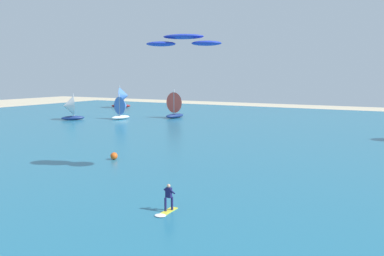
{
  "coord_description": "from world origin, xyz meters",
  "views": [
    {
      "loc": [
        11.94,
        -3.36,
        8.17
      ],
      "look_at": [
        -0.2,
        18.24,
        4.93
      ],
      "focal_mm": 37.75,
      "sensor_mm": 36.0,
      "label": 1
    }
  ],
  "objects_px": {
    "sailboat_heeled_over": "(123,108)",
    "marker_buoy": "(114,156)",
    "kitesurfer": "(167,202)",
    "sailboat_near_shore": "(69,108)",
    "sailboat_mid_left": "(123,97)",
    "sailboat_mid_right": "(177,105)",
    "kite": "(184,41)"
  },
  "relations": [
    {
      "from": "kite",
      "to": "marker_buoy",
      "type": "relative_size",
      "value": 9.36
    },
    {
      "from": "kite",
      "to": "sailboat_mid_left",
      "type": "relative_size",
      "value": 1.15
    },
    {
      "from": "sailboat_heeled_over",
      "to": "marker_buoy",
      "type": "distance_m",
      "value": 36.69
    },
    {
      "from": "kite",
      "to": "sailboat_heeled_over",
      "type": "xyz_separation_m",
      "value": [
        -30.83,
        30.08,
        -8.69
      ]
    },
    {
      "from": "sailboat_near_shore",
      "to": "sailboat_mid_left",
      "type": "relative_size",
      "value": 0.86
    },
    {
      "from": "kitesurfer",
      "to": "sailboat_mid_right",
      "type": "distance_m",
      "value": 53.75
    },
    {
      "from": "sailboat_near_shore",
      "to": "marker_buoy",
      "type": "bearing_deg",
      "value": -37.61
    },
    {
      "from": "sailboat_mid_left",
      "to": "marker_buoy",
      "type": "bearing_deg",
      "value": -51.92
    },
    {
      "from": "kite",
      "to": "sailboat_heeled_over",
      "type": "height_order",
      "value": "kite"
    },
    {
      "from": "sailboat_mid_right",
      "to": "sailboat_mid_left",
      "type": "xyz_separation_m",
      "value": [
        -24.36,
        14.09,
        0.07
      ]
    },
    {
      "from": "sailboat_heeled_over",
      "to": "kite",
      "type": "bearing_deg",
      "value": -44.29
    },
    {
      "from": "sailboat_near_shore",
      "to": "kite",
      "type": "bearing_deg",
      "value": -32.12
    },
    {
      "from": "kitesurfer",
      "to": "sailboat_near_shore",
      "type": "distance_m",
      "value": 53.8
    },
    {
      "from": "kitesurfer",
      "to": "sailboat_heeled_over",
      "type": "bearing_deg",
      "value": 131.8
    },
    {
      "from": "sailboat_mid_right",
      "to": "sailboat_heeled_over",
      "type": "bearing_deg",
      "value": -137.46
    },
    {
      "from": "sailboat_mid_right",
      "to": "sailboat_heeled_over",
      "type": "xyz_separation_m",
      "value": [
        -7.54,
        -6.92,
        -0.38
      ]
    },
    {
      "from": "sailboat_mid_right",
      "to": "sailboat_mid_left",
      "type": "bearing_deg",
      "value": 149.95
    },
    {
      "from": "kite",
      "to": "kitesurfer",
      "type": "bearing_deg",
      "value": -65.17
    },
    {
      "from": "sailboat_near_shore",
      "to": "sailboat_mid_left",
      "type": "xyz_separation_m",
      "value": [
        -9.49,
        27.14,
        0.37
      ]
    },
    {
      "from": "sailboat_near_shore",
      "to": "sailboat_heeled_over",
      "type": "height_order",
      "value": "sailboat_near_shore"
    },
    {
      "from": "sailboat_mid_right",
      "to": "marker_buoy",
      "type": "height_order",
      "value": "sailboat_mid_right"
    },
    {
      "from": "kitesurfer",
      "to": "marker_buoy",
      "type": "bearing_deg",
      "value": 141.18
    },
    {
      "from": "kitesurfer",
      "to": "sailboat_near_shore",
      "type": "relative_size",
      "value": 0.4
    },
    {
      "from": "kitesurfer",
      "to": "marker_buoy",
      "type": "relative_size",
      "value": 2.84
    },
    {
      "from": "kitesurfer",
      "to": "sailboat_mid_left",
      "type": "bearing_deg",
      "value": 130.74
    },
    {
      "from": "sailboat_near_shore",
      "to": "marker_buoy",
      "type": "xyz_separation_m",
      "value": [
        29.71,
        -22.89,
        -1.88
      ]
    },
    {
      "from": "sailboat_near_shore",
      "to": "marker_buoy",
      "type": "distance_m",
      "value": 37.55
    },
    {
      "from": "kite",
      "to": "sailboat_mid_left",
      "type": "xyz_separation_m",
      "value": [
        -47.65,
        51.1,
        -8.24
      ]
    },
    {
      "from": "sailboat_mid_left",
      "to": "kite",
      "type": "bearing_deg",
      "value": -47.0
    },
    {
      "from": "sailboat_mid_right",
      "to": "kite",
      "type": "bearing_deg",
      "value": -57.81
    },
    {
      "from": "kitesurfer",
      "to": "marker_buoy",
      "type": "height_order",
      "value": "kitesurfer"
    },
    {
      "from": "kitesurfer",
      "to": "sailboat_heeled_over",
      "type": "xyz_separation_m",
      "value": [
        -35.06,
        39.21,
        1.54
      ]
    }
  ]
}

